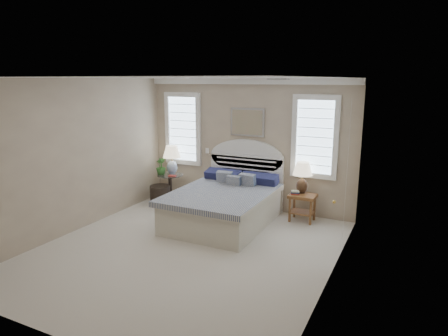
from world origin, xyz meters
TOP-DOWN VIEW (x-y plane):
  - floor at (0.00, 0.00)m, footprint 4.50×5.00m
  - ceiling at (0.00, 0.00)m, footprint 4.50×5.00m
  - wall_back at (0.00, 2.50)m, footprint 4.50×0.02m
  - wall_left at (-2.25, 0.00)m, footprint 0.02×5.00m
  - wall_right at (2.25, 0.00)m, footprint 0.02×5.00m
  - crown_molding at (0.00, 2.46)m, footprint 4.50×0.08m
  - hvac_vent at (1.20, 0.80)m, footprint 0.30×0.20m
  - switch_plate at (-0.95, 2.48)m, footprint 0.08×0.01m
  - window_left at (-1.55, 2.48)m, footprint 0.90×0.06m
  - window_right at (1.40, 2.48)m, footprint 0.90×0.06m
  - painting at (0.00, 2.46)m, footprint 0.74×0.04m
  - closet_door at (2.23, 1.20)m, footprint 0.02×1.80m
  - bed at (0.00, 1.46)m, footprint 1.72×2.28m
  - side_table_left at (-1.65, 2.05)m, footprint 0.56×0.56m
  - nightstand_right at (1.30, 2.15)m, footprint 0.50×0.40m
  - floor_pot at (-1.81, 1.87)m, footprint 0.55×0.55m
  - lamp_left at (-1.66, 2.16)m, footprint 0.43×0.43m
  - lamp_right at (1.25, 2.26)m, footprint 0.43×0.43m
  - potted_plant at (-1.83, 1.97)m, footprint 0.21×0.21m
  - books_left at (-1.52, 1.94)m, footprint 0.20×0.18m
  - books_right at (1.16, 2.11)m, footprint 0.20×0.17m

SIDE VIEW (x-z plane):
  - floor at x=0.00m, z-range -0.01..0.01m
  - floor_pot at x=-1.81m, z-range 0.00..0.40m
  - bed at x=0.00m, z-range -0.35..1.12m
  - nightstand_right at x=1.30m, z-range 0.12..0.65m
  - side_table_left at x=-1.65m, z-range 0.07..0.70m
  - books_right at x=1.16m, z-range 0.53..0.60m
  - books_left at x=-1.52m, z-range 0.63..0.65m
  - potted_plant at x=-1.83m, z-range 0.63..1.00m
  - lamp_right at x=1.25m, z-range 0.60..1.21m
  - lamp_left at x=-1.66m, z-range 0.70..1.33m
  - switch_plate at x=-0.95m, z-range 1.09..1.21m
  - closet_door at x=2.23m, z-range 0.00..2.40m
  - wall_back at x=0.00m, z-range 0.00..2.70m
  - wall_left at x=-2.25m, z-range 0.00..2.70m
  - wall_right at x=2.25m, z-range 0.00..2.70m
  - window_left at x=-1.55m, z-range 0.80..2.40m
  - window_right at x=1.40m, z-range 0.80..2.40m
  - painting at x=0.00m, z-range 1.53..2.11m
  - crown_molding at x=0.00m, z-range 2.58..2.70m
  - hvac_vent at x=1.20m, z-range 2.67..2.69m
  - ceiling at x=0.00m, z-range 2.70..2.71m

